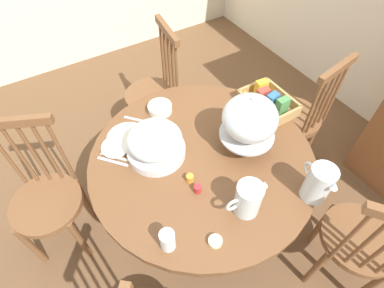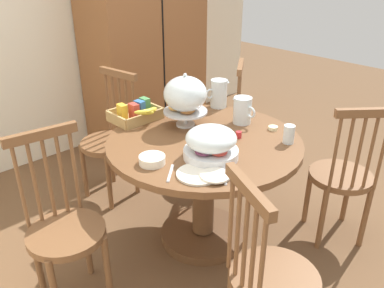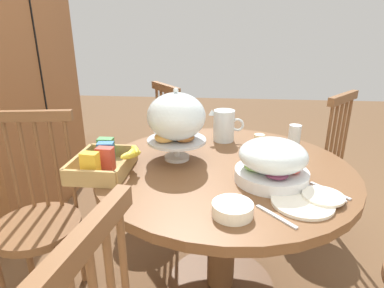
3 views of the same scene
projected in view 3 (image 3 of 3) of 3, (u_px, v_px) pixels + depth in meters
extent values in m
plane|color=brown|center=(214.00, 276.00, 1.82)|extent=(10.00, 10.00, 0.00)
cube|color=brown|center=(5.00, 87.00, 2.22)|extent=(1.10, 0.56, 1.90)
cube|color=black|center=(41.00, 74.00, 2.16)|extent=(0.01, 0.01, 1.52)
cylinder|color=brown|center=(224.00, 169.00, 1.47)|extent=(1.17, 1.17, 0.04)
cylinder|color=brown|center=(222.00, 231.00, 1.59)|extent=(0.14, 0.14, 0.63)
cylinder|color=brown|center=(220.00, 287.00, 1.71)|extent=(0.56, 0.56, 0.06)
cylinder|color=brown|center=(147.00, 160.00, 2.27)|extent=(0.40, 0.40, 0.04)
cylinder|color=brown|center=(124.00, 186.00, 2.39)|extent=(0.04, 0.04, 0.45)
cylinder|color=brown|center=(139.00, 202.00, 2.16)|extent=(0.04, 0.04, 0.45)
cylinder|color=brown|center=(158.00, 177.00, 2.53)|extent=(0.04, 0.04, 0.45)
cylinder|color=brown|center=(175.00, 191.00, 2.30)|extent=(0.04, 0.04, 0.45)
cylinder|color=brown|center=(158.00, 120.00, 2.38)|extent=(0.02, 0.02, 0.48)
cylinder|color=brown|center=(162.00, 122.00, 2.32)|extent=(0.02, 0.02, 0.48)
cylinder|color=brown|center=(166.00, 125.00, 2.27)|extent=(0.02, 0.02, 0.48)
cylinder|color=brown|center=(171.00, 127.00, 2.21)|extent=(0.02, 0.02, 0.48)
cylinder|color=brown|center=(176.00, 130.00, 2.15)|extent=(0.02, 0.02, 0.48)
cube|color=brown|center=(165.00, 88.00, 2.18)|extent=(0.31, 0.25, 0.05)
cylinder|color=brown|center=(37.00, 227.00, 1.50)|extent=(0.40, 0.40, 0.04)
cylinder|color=brown|center=(65.00, 285.00, 1.46)|extent=(0.04, 0.04, 0.45)
cylinder|color=brown|center=(27.00, 249.00, 1.70)|extent=(0.04, 0.04, 0.45)
cylinder|color=brown|center=(81.00, 246.00, 1.72)|extent=(0.04, 0.04, 0.45)
cylinder|color=brown|center=(12.00, 168.00, 1.56)|extent=(0.02, 0.02, 0.48)
cylinder|color=brown|center=(27.00, 167.00, 1.57)|extent=(0.02, 0.02, 0.48)
cylinder|color=brown|center=(42.00, 167.00, 1.57)|extent=(0.02, 0.02, 0.48)
cylinder|color=brown|center=(56.00, 166.00, 1.58)|extent=(0.02, 0.02, 0.48)
cylinder|color=brown|center=(71.00, 166.00, 1.58)|extent=(0.02, 0.02, 0.48)
cube|color=brown|center=(33.00, 116.00, 1.48)|extent=(0.10, 0.36, 0.05)
cube|color=brown|center=(86.00, 238.00, 0.62)|extent=(0.36, 0.08, 0.05)
cylinder|color=brown|center=(307.00, 168.00, 2.15)|extent=(0.40, 0.40, 0.04)
cylinder|color=brown|center=(295.00, 184.00, 2.41)|extent=(0.04, 0.04, 0.45)
cylinder|color=brown|center=(275.00, 197.00, 2.22)|extent=(0.04, 0.04, 0.45)
cylinder|color=brown|center=(332.00, 197.00, 2.22)|extent=(0.04, 0.04, 0.45)
cylinder|color=brown|center=(313.00, 213.00, 2.04)|extent=(0.04, 0.04, 0.45)
cylinder|color=brown|center=(346.00, 135.00, 2.05)|extent=(0.02, 0.02, 0.48)
cylinder|color=brown|center=(341.00, 137.00, 2.00)|extent=(0.02, 0.02, 0.48)
cylinder|color=brown|center=(337.00, 140.00, 1.96)|extent=(0.02, 0.02, 0.48)
cylinder|color=brown|center=(332.00, 142.00, 1.91)|extent=(0.02, 0.02, 0.48)
cylinder|color=brown|center=(327.00, 145.00, 1.87)|extent=(0.02, 0.02, 0.48)
cube|color=brown|center=(344.00, 98.00, 1.87)|extent=(0.30, 0.26, 0.05)
cylinder|color=silver|center=(177.00, 157.00, 1.54)|extent=(0.12, 0.12, 0.02)
cylinder|color=silver|center=(177.00, 150.00, 1.52)|extent=(0.03, 0.03, 0.09)
cylinder|color=silver|center=(177.00, 140.00, 1.51)|extent=(0.28, 0.28, 0.01)
torus|color=#B27033|center=(178.00, 133.00, 1.53)|extent=(0.10, 0.10, 0.03)
torus|color=#D19347|center=(165.00, 137.00, 1.47)|extent=(0.10, 0.10, 0.03)
torus|color=#935628|center=(184.00, 137.00, 1.48)|extent=(0.10, 0.10, 0.03)
ellipsoid|color=silver|center=(176.00, 116.00, 1.47)|extent=(0.27, 0.27, 0.22)
sphere|color=silver|center=(176.00, 90.00, 1.43)|extent=(0.02, 0.02, 0.02)
cylinder|color=silver|center=(271.00, 175.00, 1.31)|extent=(0.30, 0.30, 0.05)
ellipsoid|color=beige|center=(271.00, 161.00, 1.36)|extent=(0.09, 0.09, 0.03)
ellipsoid|color=#8CBF59|center=(255.00, 166.00, 1.30)|extent=(0.09, 0.09, 0.03)
ellipsoid|color=#6B2D4C|center=(277.00, 174.00, 1.23)|extent=(0.09, 0.09, 0.03)
ellipsoid|color=#CC3D33|center=(289.00, 169.00, 1.28)|extent=(0.09, 0.09, 0.03)
ellipsoid|color=silver|center=(273.00, 155.00, 1.28)|extent=(0.28, 0.28, 0.13)
cylinder|color=silver|center=(224.00, 126.00, 1.77)|extent=(0.12, 0.12, 0.17)
cylinder|color=orange|center=(224.00, 130.00, 1.77)|extent=(0.10, 0.10, 0.12)
cone|color=silver|center=(212.00, 112.00, 1.75)|extent=(0.04, 0.04, 0.03)
torus|color=silver|center=(237.00, 125.00, 1.75)|extent=(0.02, 0.07, 0.07)
cylinder|color=silver|center=(172.00, 117.00, 1.89)|extent=(0.12, 0.12, 0.20)
cylinder|color=white|center=(172.00, 122.00, 1.90)|extent=(0.10, 0.10, 0.13)
cone|color=silver|center=(176.00, 101.00, 1.92)|extent=(0.04, 0.04, 0.03)
torus|color=silver|center=(167.00, 119.00, 1.82)|extent=(0.08, 0.03, 0.07)
cube|color=tan|center=(103.00, 170.00, 1.41)|extent=(0.30, 0.22, 0.01)
cube|color=tan|center=(127.00, 165.00, 1.39)|extent=(0.30, 0.02, 0.07)
cube|color=tan|center=(78.00, 163.00, 1.41)|extent=(0.30, 0.02, 0.07)
cube|color=tan|center=(89.00, 179.00, 1.26)|extent=(0.02, 0.22, 0.07)
cube|color=tan|center=(114.00, 151.00, 1.54)|extent=(0.02, 0.22, 0.07)
cube|color=gold|center=(90.00, 165.00, 1.30)|extent=(0.05, 0.07, 0.11)
cube|color=#B23D33|center=(106.00, 160.00, 1.36)|extent=(0.05, 0.07, 0.11)
cube|color=#336BAD|center=(106.00, 154.00, 1.41)|extent=(0.05, 0.08, 0.11)
cube|color=#47894C|center=(106.00, 149.00, 1.47)|extent=(0.04, 0.07, 0.11)
ellipsoid|color=yellow|center=(131.00, 155.00, 1.33)|extent=(0.14, 0.08, 0.05)
ellipsoid|color=yellow|center=(133.00, 152.00, 1.36)|extent=(0.13, 0.03, 0.05)
ellipsoid|color=yellow|center=(135.00, 150.00, 1.39)|extent=(0.14, 0.08, 0.05)
cylinder|color=white|center=(302.00, 203.00, 1.14)|extent=(0.22, 0.22, 0.01)
cylinder|color=white|center=(323.00, 196.00, 1.16)|extent=(0.15, 0.15, 0.01)
cylinder|color=white|center=(232.00, 209.00, 1.07)|extent=(0.14, 0.14, 0.04)
cylinder|color=silver|center=(295.00, 135.00, 1.71)|extent=(0.06, 0.06, 0.11)
cylinder|color=beige|center=(259.00, 136.00, 1.83)|extent=(0.06, 0.06, 0.02)
cylinder|color=#B7282D|center=(250.00, 150.00, 1.60)|extent=(0.04, 0.04, 0.04)
cylinder|color=orange|center=(252.00, 155.00, 1.53)|extent=(0.04, 0.04, 0.04)
cube|color=silver|center=(325.00, 193.00, 1.21)|extent=(0.14, 0.12, 0.01)
cube|color=silver|center=(330.00, 191.00, 1.23)|extent=(0.14, 0.12, 0.01)
cube|color=silver|center=(276.00, 216.00, 1.06)|extent=(0.14, 0.12, 0.01)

